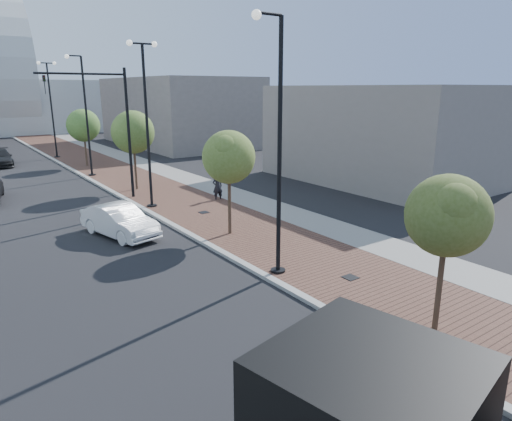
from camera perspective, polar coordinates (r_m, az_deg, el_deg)
sidewalk at (r=44.94m, az=-18.44°, el=5.72°), size 7.00×140.00×0.12m
concrete_strip at (r=45.78m, az=-15.21°, el=6.13°), size 2.40×140.00×0.13m
curb at (r=44.07m, az=-22.79°, el=5.15°), size 0.30×140.00×0.14m
white_sedan at (r=22.40m, az=-16.79°, el=-1.26°), size 2.60×4.76×1.49m
dark_car_far at (r=47.24m, az=-29.49°, el=5.77°), size 2.35×5.06×1.43m
pedestrian at (r=28.19m, az=-4.85°, el=3.01°), size 0.69×0.47×1.85m
streetlight_1 at (r=16.10m, az=2.64°, el=6.26°), size 1.44×0.56×9.21m
streetlight_2 at (r=26.54m, az=-13.53°, el=10.41°), size 1.72×0.56×9.28m
streetlight_3 at (r=37.91m, az=-20.63°, el=10.45°), size 1.44×0.56×9.21m
streetlight_4 at (r=49.58m, az=-24.29°, el=11.53°), size 1.72×0.56×9.28m
traffic_mast at (r=29.03m, az=-17.50°, el=10.83°), size 5.09×0.20×8.00m
tree_0 at (r=13.19m, az=22.93°, el=-0.59°), size 2.30×2.24×4.65m
tree_1 at (r=20.92m, az=-3.37°, el=6.70°), size 2.48×2.44×5.00m
tree_2 at (r=31.65m, az=-15.15°, el=9.48°), size 2.84×2.84×5.41m
tree_3 at (r=43.10m, az=-20.83°, el=9.95°), size 2.83×2.83×5.08m
commercial_block_ne at (r=58.38m, az=-9.81°, el=12.16°), size 12.00×22.00×8.00m
commercial_block_e at (r=35.56m, az=15.28°, el=9.26°), size 10.00×16.00×7.00m
utility_cover_1 at (r=17.11m, az=11.77°, el=-8.22°), size 0.50×0.50×0.02m
utility_cover_2 at (r=25.41m, az=-6.56°, el=-0.23°), size 0.50×0.50×0.02m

